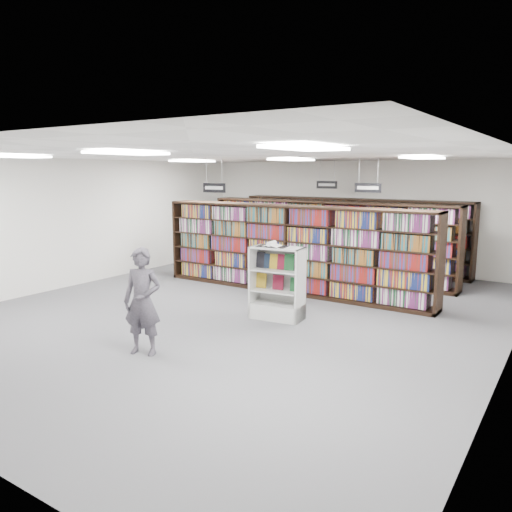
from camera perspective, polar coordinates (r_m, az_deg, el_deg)
The scene contains 19 objects.
floor at distance 10.51m, azimuth -1.51°, elevation -6.30°, with size 12.00×12.00×0.00m, color #49494D.
ceiling at distance 10.12m, azimuth -1.59°, elevation 11.41°, with size 10.00×12.00×0.10m, color white.
wall_back at distance 15.47m, azimuth 11.28°, elevation 4.67°, with size 10.00×0.10×3.20m, color white.
wall_left at distance 13.66m, azimuth -19.07°, elevation 3.70°, with size 0.10×12.00×3.20m, color white.
bookshelf_row_near at distance 11.95m, azimuth 3.95°, elevation 0.77°, with size 7.00×0.60×2.10m.
bookshelf_row_mid at distance 13.71m, azimuth 8.06°, elevation 1.84°, with size 7.00×0.60×2.10m.
bookshelf_row_far at distance 15.25m, azimuth 10.79°, elevation 2.54°, with size 7.00×0.60×2.10m.
aisle_sign_left at distance 11.81m, azimuth -4.81°, elevation 7.87°, with size 0.65×0.02×0.80m.
aisle_sign_right at distance 12.09m, azimuth 12.66°, elevation 7.71°, with size 0.65×0.02×0.80m.
aisle_sign_center at distance 14.71m, azimuth 8.10°, elevation 8.15°, with size 0.65×0.02×0.80m.
troffer_front_left at distance 10.26m, azimuth -26.03°, elevation 10.21°, with size 0.60×1.20×0.04m, color white.
troffer_front_center at distance 7.84m, azimuth -14.47°, elevation 11.34°, with size 0.60×1.20×0.04m, color white.
troffer_front_right at distance 5.99m, azimuth 5.75°, elevation 12.22°, with size 0.60×1.20×0.04m, color white.
troffer_back_left at distance 13.53m, azimuth -7.28°, elevation 10.71°, with size 0.60×1.20×0.04m, color white.
troffer_back_center at distance 11.81m, azimuth 4.07°, elevation 10.93°, with size 0.60×1.20×0.04m, color white.
troffer_back_right at distance 10.67m, azimuth 18.52°, elevation 10.62°, with size 0.60×1.20×0.04m, color white.
endcap_display at distance 9.90m, azimuth 2.50°, elevation -4.39°, with size 1.08×0.63×1.44m.
open_book at distance 9.73m, azimuth 1.85°, elevation 1.27°, with size 0.62×0.41×0.13m.
shopper at distance 8.11m, azimuth -12.85°, elevation -5.09°, with size 0.63×0.41×1.72m, color #514C57.
Camera 1 is at (5.78, -8.30, 2.88)m, focal length 35.00 mm.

